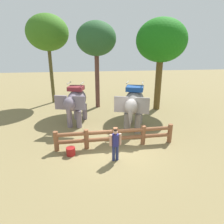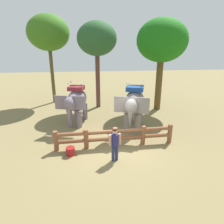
# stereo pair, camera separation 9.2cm
# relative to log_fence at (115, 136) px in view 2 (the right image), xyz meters

# --- Properties ---
(ground_plane) EXTENTS (60.00, 60.00, 0.00)m
(ground_plane) POSITION_rel_log_fence_xyz_m (-0.00, -0.28, -0.60)
(ground_plane) COLOR olive
(log_fence) EXTENTS (6.25, 0.48, 1.05)m
(log_fence) POSITION_rel_log_fence_xyz_m (0.00, 0.00, 0.00)
(log_fence) COLOR brown
(log_fence) RESTS_ON ground
(elephant_near_left) EXTENTS (2.07, 3.31, 2.77)m
(elephant_near_left) POSITION_rel_log_fence_xyz_m (-2.15, 3.38, 0.96)
(elephant_near_left) COLOR slate
(elephant_near_left) RESTS_ON ground
(elephant_center) EXTENTS (2.42, 3.51, 2.94)m
(elephant_center) POSITION_rel_log_fence_xyz_m (1.43, 2.18, 1.05)
(elephant_center) COLOR gray
(elephant_center) RESTS_ON ground
(tourist_woman_in_black) EXTENTS (0.55, 0.34, 1.57)m
(tourist_woman_in_black) POSITION_rel_log_fence_xyz_m (-0.18, -1.33, 0.31)
(tourist_woman_in_black) COLOR navy
(tourist_woman_in_black) RESTS_ON ground
(tree_far_left) EXTENTS (3.07, 3.07, 6.80)m
(tree_far_left) POSITION_rel_log_fence_xyz_m (-0.55, 7.08, 4.82)
(tree_far_left) COLOR brown
(tree_far_left) RESTS_ON ground
(tree_back_center) EXTENTS (3.78, 3.78, 6.97)m
(tree_back_center) POSITION_rel_log_fence_xyz_m (4.24, 5.93, 4.69)
(tree_back_center) COLOR brown
(tree_back_center) RESTS_ON ground
(tree_far_right) EXTENTS (3.48, 3.48, 7.46)m
(tree_far_right) POSITION_rel_log_fence_xyz_m (-4.48, 8.99, 5.34)
(tree_far_right) COLOR brown
(tree_far_right) RESTS_ON ground
(feed_bucket) EXTENTS (0.43, 0.43, 0.39)m
(feed_bucket) POSITION_rel_log_fence_xyz_m (-2.27, -0.62, -0.41)
(feed_bucket) COLOR maroon
(feed_bucket) RESTS_ON ground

